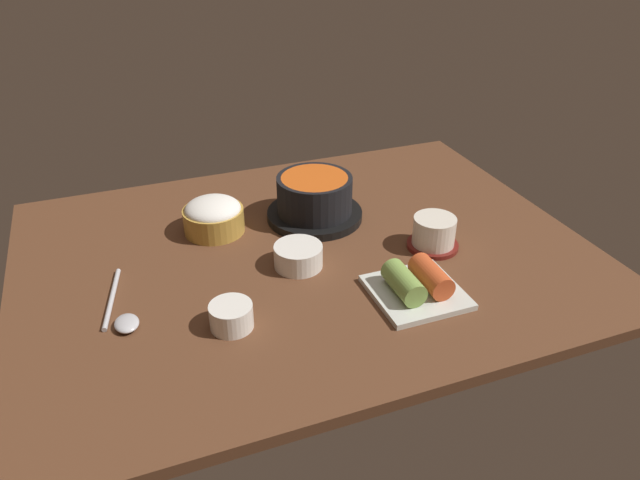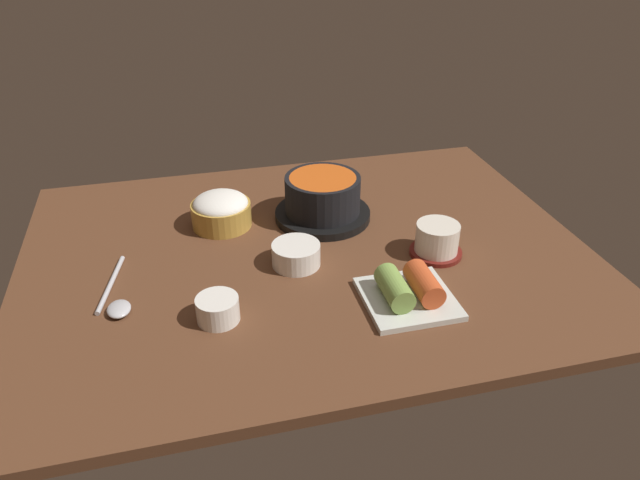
% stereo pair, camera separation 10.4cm
% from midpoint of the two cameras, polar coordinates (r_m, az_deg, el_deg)
% --- Properties ---
extents(dining_table, '(1.00, 0.76, 0.02)m').
position_cam_midpoint_polar(dining_table, '(1.08, -4.15, -1.59)').
color(dining_table, '#56331E').
rests_on(dining_table, ground).
extents(stone_pot, '(0.19, 0.19, 0.09)m').
position_cam_midpoint_polar(stone_pot, '(1.16, -3.11, 3.87)').
color(stone_pot, black).
rests_on(stone_pot, dining_table).
extents(rice_bowl, '(0.11, 0.11, 0.07)m').
position_cam_midpoint_polar(rice_bowl, '(1.14, -12.74, 2.21)').
color(rice_bowl, '#B78C38').
rests_on(rice_bowl, dining_table).
extents(tea_cup_with_saucer, '(0.09, 0.09, 0.06)m').
position_cam_midpoint_polar(tea_cup_with_saucer, '(1.08, 8.10, 0.58)').
color(tea_cup_with_saucer, maroon).
rests_on(tea_cup_with_saucer, dining_table).
extents(banchan_cup_center, '(0.08, 0.08, 0.04)m').
position_cam_midpoint_polar(banchan_cup_center, '(1.02, -5.02, -1.57)').
color(banchan_cup_center, white).
rests_on(banchan_cup_center, dining_table).
extents(kimchi_plate, '(0.14, 0.14, 0.05)m').
position_cam_midpoint_polar(kimchi_plate, '(0.95, 6.15, -4.40)').
color(kimchi_plate, silver).
rests_on(kimchi_plate, dining_table).
extents(side_bowl_near, '(0.06, 0.06, 0.04)m').
position_cam_midpoint_polar(side_bowl_near, '(0.90, -11.80, -7.17)').
color(side_bowl_near, white).
rests_on(side_bowl_near, dining_table).
extents(spoon, '(0.05, 0.18, 0.01)m').
position_cam_midpoint_polar(spoon, '(0.97, -21.38, -6.78)').
color(spoon, '#B7B7BC').
rests_on(spoon, dining_table).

